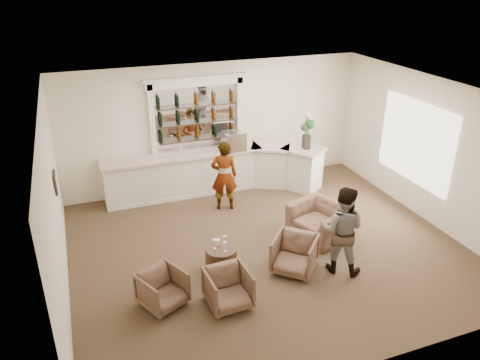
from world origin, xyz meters
name	(u,v)px	position (x,y,z in m)	size (l,w,h in m)	color
ground	(267,247)	(0.00, 0.00, 0.00)	(8.00, 8.00, 0.00)	brown
room_shell	(263,132)	(0.16, 0.71, 2.34)	(8.04, 7.02, 3.32)	beige
bar_counter	(216,171)	(-0.16, 3.00, 0.57)	(5.72, 1.80, 1.14)	white
back_bar_alcove	(197,114)	(-0.50, 3.41, 2.03)	(2.64, 0.25, 3.00)	white
cocktail_table	(221,259)	(-1.16, -0.43, 0.25)	(0.62, 0.62, 0.50)	#4B3020
sommelier	(224,176)	(-0.26, 2.01, 0.87)	(0.63, 0.42, 1.74)	gray
guest	(342,230)	(1.01, -1.21, 0.89)	(0.87, 0.67, 1.78)	gray
armchair_left	(162,289)	(-2.44, -1.06, 0.33)	(0.71, 0.73, 0.66)	brown
armchair_center	(228,288)	(-1.37, -1.46, 0.34)	(0.74, 0.76, 0.69)	brown
armchair_right	(294,254)	(0.17, -0.94, 0.37)	(0.79, 0.81, 0.74)	brown
armchair_far	(320,222)	(1.25, 0.00, 0.38)	(1.17, 1.02, 0.76)	brown
espresso_machine	(234,141)	(0.32, 2.93, 1.38)	(0.54, 0.45, 0.47)	silver
flower_vase	(307,128)	(2.10, 2.34, 1.69)	(0.26, 0.26, 0.98)	black
wine_glass_bar_left	(181,152)	(-1.06, 2.97, 1.25)	(0.07, 0.07, 0.21)	white
wine_glass_bar_right	(236,145)	(0.40, 2.95, 1.25)	(0.07, 0.07, 0.21)	white
wine_glass_tbl_a	(214,244)	(-1.28, -0.40, 0.60)	(0.07, 0.07, 0.21)	white
wine_glass_tbl_b	(224,241)	(-1.06, -0.35, 0.60)	(0.07, 0.07, 0.21)	white
wine_glass_tbl_c	(225,247)	(-1.12, -0.56, 0.60)	(0.07, 0.07, 0.21)	white
napkin_holder	(218,242)	(-1.18, -0.29, 0.56)	(0.08, 0.08, 0.12)	white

